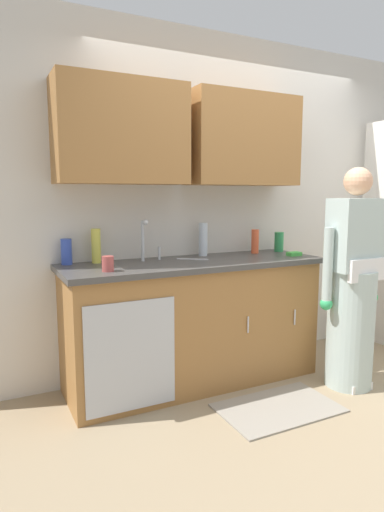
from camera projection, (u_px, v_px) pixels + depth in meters
ground_plane at (311, 404)px, 2.99m from camera, size 9.00×9.00×0.00m
kitchen_wall_with_uppers at (222, 189)px, 3.61m from camera, size 4.80×0.44×2.70m
counter_cabinet at (193, 325)px, 3.30m from camera, size 1.90×0.62×0.90m
countertop at (194, 263)px, 3.24m from camera, size 1.96×0.66×0.04m
sink at (155, 265)px, 3.11m from camera, size 0.50×0.36×0.35m
person_at_sink at (352, 295)px, 3.21m from camera, size 0.55×0.34×1.62m
floor_mat at (278, 408)px, 2.93m from camera, size 0.80×0.50×0.01m
bottle_water_tall at (66, 252)px, 3.05m from camera, size 0.08×0.08×0.18m
bottle_water_short at (203, 239)px, 3.48m from camera, size 0.07×0.07×0.26m
bottle_soap at (279, 242)px, 3.75m from camera, size 0.08×0.08×0.17m
bottle_cleaner_spray at (96, 246)px, 3.12m from camera, size 0.07×0.07×0.25m
bottle_dish_liquid at (255, 241)px, 3.63m from camera, size 0.06×0.06×0.20m
cup_by_sink at (108, 264)px, 2.78m from camera, size 0.08×0.08×0.10m
knife_on_counter at (192, 259)px, 3.30m from camera, size 0.21×0.16×0.01m
sponge at (294, 254)px, 3.50m from camera, size 0.11×0.07×0.03m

